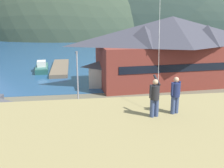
{
  "coord_description": "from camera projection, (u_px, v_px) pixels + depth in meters",
  "views": [
    {
      "loc": [
        -2.84,
        -19.18,
        11.48
      ],
      "look_at": [
        1.17,
        9.0,
        3.78
      ],
      "focal_mm": 43.35,
      "sensor_mm": 36.0,
      "label": 1
    }
  ],
  "objects": [
    {
      "name": "parking_lot_pad",
      "position": [
        106.0,
        132.0,
        26.48
      ],
      "size": [
        40.0,
        20.0,
        0.1
      ],
      "primitive_type": "cube",
      "color": "slate",
      "rests_on": "ground"
    },
    {
      "name": "person_companion",
      "position": [
        175.0,
        94.0,
        12.36
      ],
      "size": [
        0.52,
        0.4,
        1.74
      ],
      "color": "#384770",
      "rests_on": "grassy_hill_foreground"
    },
    {
      "name": "person_kite_flyer",
      "position": [
        155.0,
        96.0,
        11.97
      ],
      "size": [
        0.52,
        0.7,
        1.86
      ],
      "color": "#384770",
      "rests_on": "grassy_hill_foreground"
    },
    {
      "name": "storage_shed_waterside",
      "position": [
        106.0,
        72.0,
        42.42
      ],
      "size": [
        6.2,
        4.49,
        4.31
      ],
      "color": "beige",
      "rests_on": "ground"
    },
    {
      "name": "ground_plane",
      "position": [
        113.0,
        159.0,
        21.71
      ],
      "size": [
        600.0,
        600.0,
        0.0
      ],
      "primitive_type": "plane",
      "color": "#66604C"
    },
    {
      "name": "far_hill_west_ridge",
      "position": [
        76.0,
        35.0,
        131.84
      ],
      "size": [
        87.52,
        63.04,
        71.8
      ],
      "primitive_type": "ellipsoid",
      "color": "#3D4C38",
      "rests_on": "ground"
    },
    {
      "name": "parked_car_front_row_silver",
      "position": [
        102.0,
        113.0,
        28.44
      ],
      "size": [
        4.31,
        2.27,
        1.82
      ],
      "color": "black",
      "rests_on": "parking_lot_pad"
    },
    {
      "name": "parked_car_front_row_end",
      "position": [
        192.0,
        134.0,
        23.61
      ],
      "size": [
        4.3,
        2.25,
        1.82
      ],
      "color": "#9EA3A8",
      "rests_on": "parking_lot_pad"
    },
    {
      "name": "parking_light_pole",
      "position": [
        78.0,
        78.0,
        30.37
      ],
      "size": [
        0.24,
        0.78,
        7.05
      ],
      "color": "#ADADB2",
      "rests_on": "parking_lot_pad"
    },
    {
      "name": "parked_car_front_row_red",
      "position": [
        139.0,
        145.0,
        21.69
      ],
      "size": [
        4.35,
        2.36,
        1.82
      ],
      "color": "#9EA3A8",
      "rests_on": "parking_lot_pad"
    },
    {
      "name": "bay_water",
      "position": [
        83.0,
        52.0,
        79.05
      ],
      "size": [
        360.0,
        84.0,
        0.03
      ],
      "primitive_type": "cube",
      "color": "navy",
      "rests_on": "ground"
    },
    {
      "name": "moored_boat_wharfside",
      "position": [
        42.0,
        68.0,
        53.17
      ],
      "size": [
        2.84,
        7.39,
        2.16
      ],
      "color": "#23564C",
      "rests_on": "ground"
    },
    {
      "name": "harbor_lodge",
      "position": [
        171.0,
        49.0,
        42.73
      ],
      "size": [
        24.78,
        12.03,
        10.71
      ],
      "color": "brown",
      "rests_on": "ground"
    },
    {
      "name": "far_hill_east_peak",
      "position": [
        140.0,
        35.0,
        136.15
      ],
      "size": [
        128.23,
        53.82,
        76.02
      ],
      "primitive_type": "ellipsoid",
      "color": "#2D3D33",
      "rests_on": "ground"
    },
    {
      "name": "parked_car_mid_row_near",
      "position": [
        158.0,
        113.0,
        28.56
      ],
      "size": [
        4.29,
        2.23,
        1.82
      ],
      "color": "black",
      "rests_on": "parking_lot_pad"
    },
    {
      "name": "parked_car_back_row_right",
      "position": [
        77.0,
        145.0,
        21.69
      ],
      "size": [
        4.3,
        2.25,
        1.82
      ],
      "color": "#9EA3A8",
      "rests_on": "parking_lot_pad"
    },
    {
      "name": "wharf_dock",
      "position": [
        60.0,
        68.0,
        54.84
      ],
      "size": [
        3.2,
        15.97,
        0.7
      ],
      "color": "#70604C",
      "rests_on": "ground"
    },
    {
      "name": "far_hill_center_saddle",
      "position": [
        188.0,
        33.0,
        145.4
      ],
      "size": [
        96.85,
        68.57,
        56.56
      ],
      "primitive_type": "ellipsoid",
      "color": "#2D3D33",
      "rests_on": "ground"
    }
  ]
}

